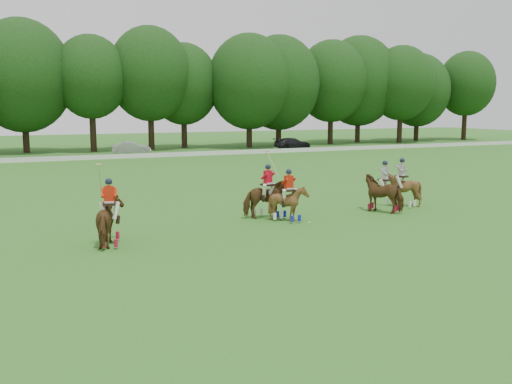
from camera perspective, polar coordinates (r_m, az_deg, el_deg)
name	(u,v)px	position (r m, az deg, el deg)	size (l,w,h in m)	color
ground	(298,246)	(20.95, 4.20, -5.39)	(180.00, 180.00, 0.00)	#2F621C
tree_line	(93,77)	(66.72, -15.95, 10.98)	(117.98, 14.32, 14.75)	black
boundary_rail	(110,157)	(56.89, -14.38, 3.44)	(120.00, 0.10, 0.44)	white
car_mid	(131,148)	(61.84, -12.35, 4.31)	(1.40, 4.02, 1.32)	#949499
car_right	(292,143)	(68.46, 3.67, 4.88)	(1.84, 4.53, 1.31)	black
polo_red_a	(110,221)	(21.47, -14.38, -2.81)	(1.42, 2.27, 3.01)	#543316
polo_red_b	(268,199)	(25.73, 1.19, -0.68)	(2.18, 2.03, 3.01)	#543316
polo_red_c	(289,203)	(25.22, 3.27, -1.06)	(1.44, 1.58, 2.32)	#543316
polo_stripe_a	(384,193)	(28.10, 12.68, -0.09)	(1.96, 2.31, 2.48)	#543316
polo_stripe_b	(401,189)	(29.77, 14.31, 0.32)	(1.92, 2.02, 3.01)	#543316
polo_ball	(309,223)	(24.84, 5.36, -3.08)	(0.09, 0.09, 0.09)	white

